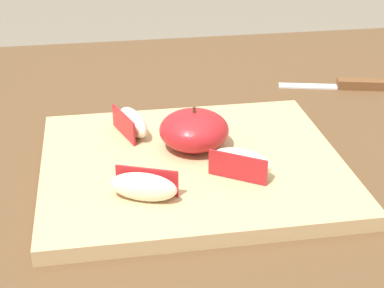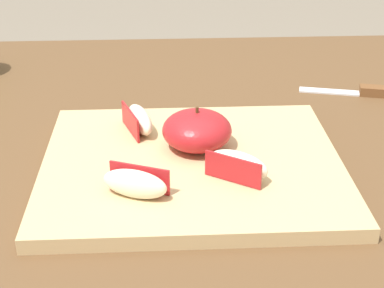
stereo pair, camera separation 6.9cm
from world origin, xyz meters
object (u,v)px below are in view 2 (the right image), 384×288
object	(u,v)px
paring_knife	(374,92)
apple_wedge_near_knife	(135,183)
apple_wedge_middle	(139,120)
apple_wedge_front	(238,165)
cutting_board	(192,166)
apple_half_skin_up	(197,129)

from	to	relation	value
paring_knife	apple_wedge_near_knife	bearing A→B (deg)	-139.89
apple_wedge_middle	apple_wedge_front	size ratio (longest dim) A/B	1.04
apple_wedge_middle	apple_wedge_near_knife	bearing A→B (deg)	-89.99
cutting_board	apple_wedge_front	xyz separation A→B (m)	(0.05, -0.04, 0.02)
apple_wedge_front	paring_knife	xyz separation A→B (m)	(0.24, 0.26, -0.03)
apple_wedge_front	apple_wedge_near_knife	distance (m)	0.11
apple_wedge_near_knife	cutting_board	bearing A→B (deg)	50.70
apple_wedge_near_knife	apple_half_skin_up	bearing A→B (deg)	57.50
cutting_board	apple_wedge_middle	distance (m)	0.10
apple_wedge_middle	cutting_board	bearing A→B (deg)	-51.63
apple_half_skin_up	paring_knife	distance (m)	0.34
apple_half_skin_up	apple_wedge_front	bearing A→B (deg)	-62.73
apple_wedge_middle	paring_knife	world-z (taller)	apple_wedge_middle
apple_half_skin_up	apple_wedge_near_knife	world-z (taller)	apple_half_skin_up
apple_half_skin_up	apple_wedge_middle	size ratio (longest dim) A/B	1.12
apple_wedge_middle	apple_half_skin_up	bearing A→B (deg)	-32.99
apple_wedge_middle	paring_knife	distance (m)	0.38
apple_wedge_middle	apple_wedge_front	world-z (taller)	same
apple_wedge_front	paring_knife	size ratio (longest dim) A/B	0.45
apple_wedge_near_knife	paring_knife	distance (m)	0.46
apple_half_skin_up	apple_wedge_front	xyz separation A→B (m)	(0.04, -0.08, -0.01)
apple_half_skin_up	paring_knife	size ratio (longest dim) A/B	0.52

